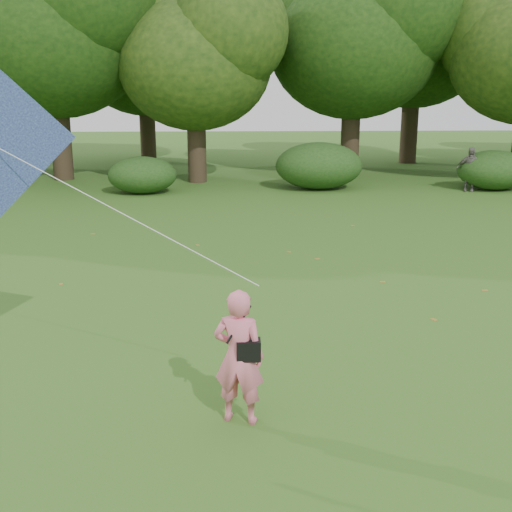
{
  "coord_description": "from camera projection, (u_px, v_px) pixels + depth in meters",
  "views": [
    {
      "loc": [
        -0.61,
        -7.88,
        4.18
      ],
      "look_at": [
        -0.2,
        2.0,
        1.5
      ],
      "focal_mm": 45.0,
      "sensor_mm": 36.0,
      "label": 1
    }
  ],
  "objects": [
    {
      "name": "ground",
      "position": [
        277.0,
        401.0,
        8.72
      ],
      "size": [
        100.0,
        100.0,
        0.0
      ],
      "primitive_type": "plane",
      "color": "#265114",
      "rests_on": "ground"
    },
    {
      "name": "crossbody_bag",
      "position": [
        248.0,
        349.0,
        7.93
      ],
      "size": [
        0.43,
        0.2,
        0.7
      ],
      "color": "black",
      "rests_on": "ground"
    },
    {
      "name": "tree_line",
      "position": [
        278.0,
        50.0,
        29.38
      ],
      "size": [
        54.7,
        15.3,
        9.48
      ],
      "color": "#3A2D1E",
      "rests_on": "ground"
    },
    {
      "name": "bystander_right",
      "position": [
        470.0,
        169.0,
        25.3
      ],
      "size": [
        1.1,
        0.77,
        1.74
      ],
      "primitive_type": "imported",
      "rotation": [
        0.0,
        0.0,
        -0.37
      ],
      "color": "slate",
      "rests_on": "ground"
    },
    {
      "name": "fallen_leaves",
      "position": [
        307.0,
        272.0,
        14.57
      ],
      "size": [
        10.17,
        13.71,
        0.01
      ],
      "color": "olive",
      "rests_on": "ground"
    },
    {
      "name": "man_kite_flyer",
      "position": [
        239.0,
        357.0,
        7.98
      ],
      "size": [
        0.73,
        0.57,
        1.76
      ],
      "primitive_type": "imported",
      "rotation": [
        0.0,
        0.0,
        2.88
      ],
      "color": "pink",
      "rests_on": "ground"
    },
    {
      "name": "shrub_band",
      "position": [
        227.0,
        169.0,
        25.44
      ],
      "size": [
        39.15,
        3.22,
        1.88
      ],
      "color": "#264919",
      "rests_on": "ground"
    }
  ]
}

